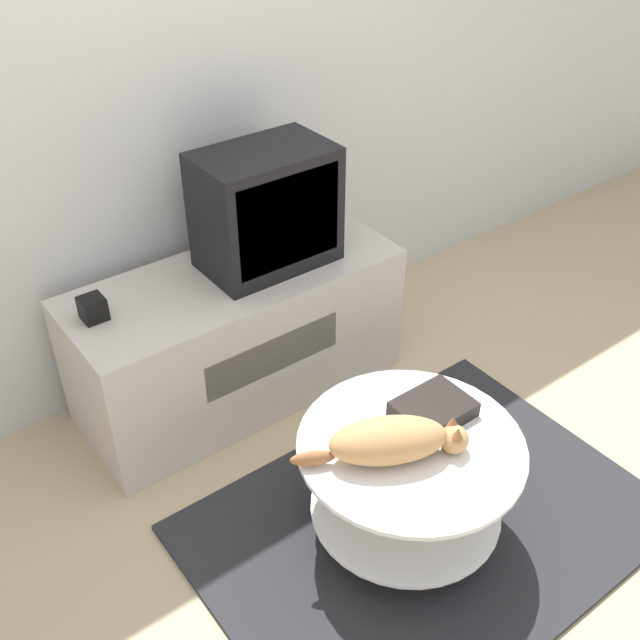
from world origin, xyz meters
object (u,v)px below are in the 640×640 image
at_px(tv, 266,209).
at_px(dvd_box, 433,409).
at_px(speaker, 93,308).
at_px(cat, 392,441).

bearing_deg(tv, dvd_box, -88.90).
xyz_separation_m(speaker, cat, (0.50, -1.05, -0.12)).
relative_size(dvd_box, cat, 0.48).
height_order(speaker, dvd_box, speaker).
xyz_separation_m(speaker, dvd_box, (0.74, -0.99, -0.16)).
bearing_deg(dvd_box, cat, -165.93).
xyz_separation_m(tv, speaker, (-0.72, 0.05, -0.19)).
distance_m(tv, dvd_box, 1.01).
relative_size(tv, cat, 1.02).
xyz_separation_m(dvd_box, cat, (-0.24, -0.06, 0.04)).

